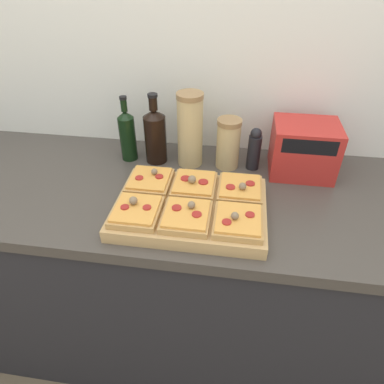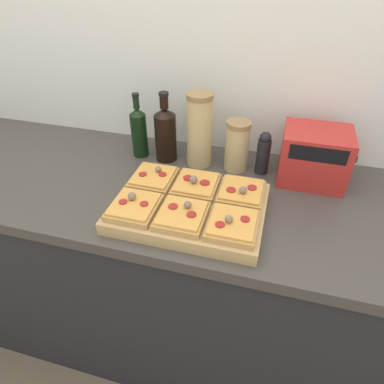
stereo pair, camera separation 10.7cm
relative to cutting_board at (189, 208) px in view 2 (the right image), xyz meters
name	(u,v)px [view 2 (the right image)]	position (x,y,z in m)	size (l,w,h in m)	color
wall_back	(219,56)	(-0.02, 0.48, 0.34)	(6.00, 0.06, 2.50)	silver
kitchen_counter	(193,274)	(-0.02, 0.13, -0.47)	(2.63, 0.67, 0.89)	#232328
cutting_board	(189,208)	(0.00, 0.00, 0.00)	(0.46, 0.34, 0.04)	tan
pizza_slice_back_left	(153,178)	(-0.15, 0.08, 0.03)	(0.14, 0.15, 0.05)	tan
pizza_slice_back_center	(196,185)	(0.00, 0.08, 0.04)	(0.14, 0.15, 0.05)	tan
pizza_slice_back_right	(242,192)	(0.15, 0.08, 0.03)	(0.14, 0.15, 0.05)	tan
pizza_slice_front_left	(134,207)	(-0.15, -0.08, 0.04)	(0.14, 0.15, 0.05)	tan
pizza_slice_front_center	(182,215)	(0.00, -0.08, 0.03)	(0.14, 0.15, 0.05)	tan
pizza_slice_front_right	(233,225)	(0.15, -0.08, 0.03)	(0.14, 0.15, 0.05)	tan
olive_oil_bottle	(139,131)	(-0.29, 0.30, 0.08)	(0.06, 0.06, 0.25)	black
wine_bottle	(166,133)	(-0.18, 0.30, 0.09)	(0.08, 0.08, 0.27)	black
grain_jar_tall	(199,130)	(-0.05, 0.30, 0.12)	(0.10, 0.10, 0.28)	tan
grain_jar_short	(237,146)	(0.09, 0.30, 0.07)	(0.09, 0.09, 0.19)	tan
pepper_mill	(263,153)	(0.19, 0.30, 0.06)	(0.05, 0.05, 0.16)	black
toaster_oven	(314,156)	(0.36, 0.30, 0.07)	(0.25, 0.18, 0.19)	red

